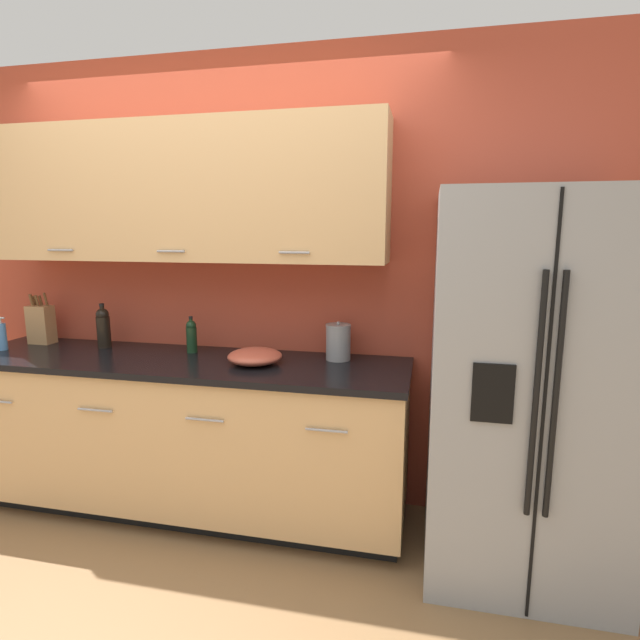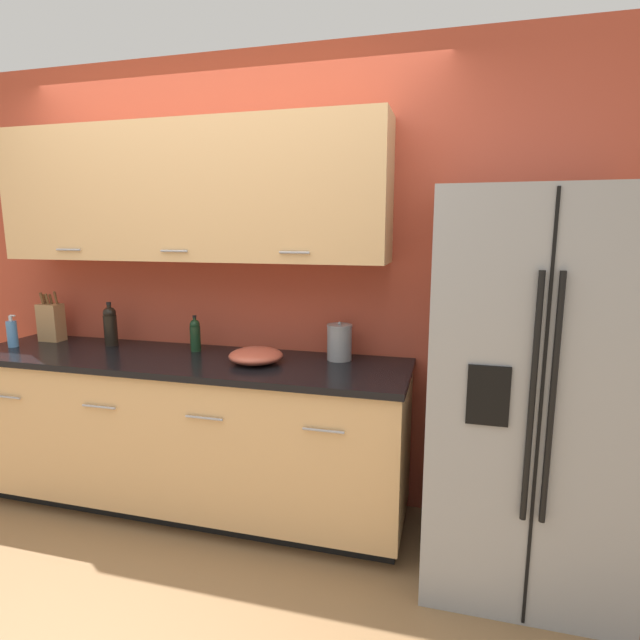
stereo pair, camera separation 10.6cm
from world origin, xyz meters
TOP-DOWN VIEW (x-y plane):
  - ground_plane at (0.00, 0.00)m, footprint 14.00×14.00m
  - wall_back at (-0.05, 1.16)m, footprint 10.00×0.39m
  - counter_unit at (-0.17, 0.87)m, footprint 2.57×0.64m
  - refrigerator at (1.64, 0.78)m, footprint 0.85×0.81m
  - knife_block at (-1.18, 1.03)m, footprint 0.14×0.10m
  - wine_bottle at (-0.73, 1.01)m, footprint 0.08×0.08m
  - soap_dispenser at (-1.29, 0.82)m, footprint 0.06×0.06m
  - oil_bottle at (-0.15, 1.01)m, footprint 0.06×0.06m
  - steel_canister at (0.71, 1.04)m, footprint 0.14×0.14m
  - mixing_bowl at (0.29, 0.85)m, footprint 0.29×0.29m

SIDE VIEW (x-z plane):
  - ground_plane at x=0.00m, z-range 0.00..0.00m
  - counter_unit at x=-0.17m, z-range 0.01..0.92m
  - refrigerator at x=1.64m, z-range 0.00..1.79m
  - mixing_bowl at x=0.29m, z-range 0.91..0.99m
  - soap_dispenser at x=-1.29m, z-range 0.89..1.09m
  - steel_canister at x=0.71m, z-range 0.90..1.12m
  - oil_bottle at x=-0.15m, z-range 0.90..1.12m
  - knife_block at x=-1.18m, z-range 0.87..1.19m
  - wine_bottle at x=-0.73m, z-range 0.90..1.17m
  - wall_back at x=-0.05m, z-range 0.15..2.75m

